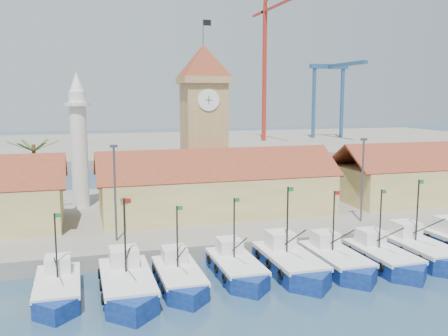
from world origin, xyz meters
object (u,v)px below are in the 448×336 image
object	(u,v)px
boat_0	(58,291)
minaret	(79,140)
boat_5	(337,262)
clock_tower	(204,121)

from	to	relation	value
boat_0	minaret	world-z (taller)	minaret
boat_0	minaret	xyz separation A→B (m)	(2.00, 25.24, 9.03)
boat_5	minaret	distance (m)	34.14
boat_0	minaret	distance (m)	26.88
boat_5	clock_tower	world-z (taller)	clock_tower
boat_0	boat_5	distance (m)	22.95
boat_5	clock_tower	size ratio (longest dim) A/B	0.42
minaret	boat_5	bearing A→B (deg)	-50.50
minaret	boat_0	bearing A→B (deg)	-94.52
boat_0	boat_5	size ratio (longest dim) A/B	0.93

